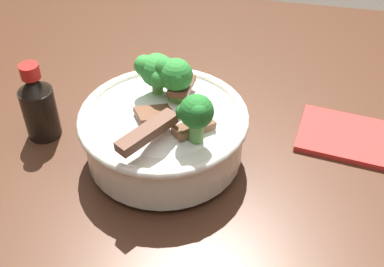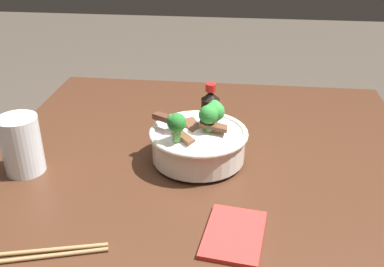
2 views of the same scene
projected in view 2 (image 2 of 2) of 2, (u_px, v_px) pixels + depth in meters
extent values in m
cube|color=#472819|center=(198.00, 201.00, 0.84)|extent=(1.13, 0.92, 0.04)
cube|color=#472819|center=(330.00, 223.00, 1.42)|extent=(0.08, 0.08, 0.78)
cube|color=#472819|center=(101.00, 207.00, 1.50)|extent=(0.08, 0.08, 0.78)
cylinder|color=silver|center=(198.00, 159.00, 0.93)|extent=(0.08, 0.08, 0.01)
cylinder|color=silver|center=(198.00, 145.00, 0.91)|extent=(0.19, 0.19, 0.06)
torus|color=silver|center=(198.00, 133.00, 0.90)|extent=(0.20, 0.20, 0.01)
ellipsoid|color=white|center=(198.00, 138.00, 0.91)|extent=(0.16, 0.16, 0.05)
cube|color=brown|center=(184.00, 137.00, 0.86)|extent=(0.05, 0.05, 0.02)
cube|color=brown|center=(213.00, 126.00, 0.87)|extent=(0.02, 0.06, 0.02)
cube|color=brown|center=(194.00, 128.00, 0.89)|extent=(0.07, 0.06, 0.02)
cube|color=#563323|center=(169.00, 119.00, 0.90)|extent=(0.06, 0.07, 0.01)
cylinder|color=#5B9947|center=(177.00, 134.00, 0.85)|extent=(0.02, 0.02, 0.03)
sphere|color=#237028|center=(177.00, 123.00, 0.84)|extent=(0.04, 0.04, 0.04)
sphere|color=#237028|center=(178.00, 121.00, 0.86)|extent=(0.02, 0.02, 0.02)
sphere|color=#237028|center=(172.00, 121.00, 0.84)|extent=(0.02, 0.02, 0.02)
cylinder|color=#6BA84C|center=(215.00, 123.00, 0.90)|extent=(0.01, 0.01, 0.02)
sphere|color=green|center=(215.00, 111.00, 0.89)|extent=(0.04, 0.04, 0.04)
sphere|color=green|center=(215.00, 106.00, 0.90)|extent=(0.03, 0.03, 0.03)
sphere|color=green|center=(208.00, 113.00, 0.89)|extent=(0.02, 0.02, 0.02)
cylinder|color=#6BA84C|center=(208.00, 127.00, 0.88)|extent=(0.02, 0.02, 0.03)
sphere|color=#2D8433|center=(209.00, 115.00, 0.87)|extent=(0.04, 0.04, 0.04)
sphere|color=#2D8433|center=(211.00, 109.00, 0.88)|extent=(0.03, 0.03, 0.03)
sphere|color=#2D8433|center=(202.00, 114.00, 0.86)|extent=(0.02, 0.02, 0.02)
cylinder|color=white|center=(26.00, 169.00, 0.90)|extent=(0.08, 0.08, 0.00)
cylinder|color=white|center=(21.00, 145.00, 0.87)|extent=(0.08, 0.08, 0.12)
cylinder|color=silver|center=(25.00, 160.00, 0.89)|extent=(0.07, 0.07, 0.04)
cylinder|color=#9E7A4C|center=(34.00, 251.00, 0.68)|extent=(0.06, 0.22, 0.01)
cylinder|color=#9E7A4C|center=(33.00, 258.00, 0.67)|extent=(0.07, 0.22, 0.01)
cylinder|color=black|center=(210.00, 112.00, 1.06)|extent=(0.04, 0.04, 0.07)
cone|color=black|center=(210.00, 95.00, 1.04)|extent=(0.04, 0.04, 0.02)
cylinder|color=red|center=(210.00, 87.00, 1.03)|extent=(0.02, 0.02, 0.02)
cube|color=red|center=(234.00, 234.00, 0.72)|extent=(0.14, 0.11, 0.01)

